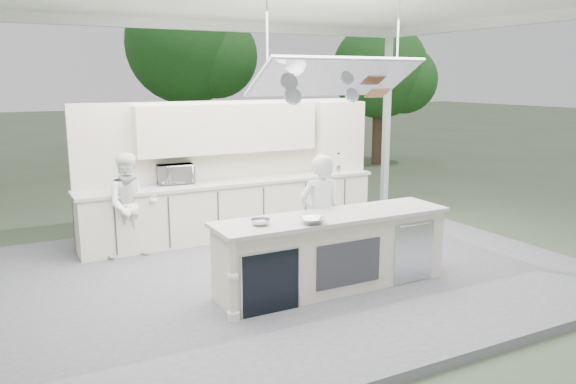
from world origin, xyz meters
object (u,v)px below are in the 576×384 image
back_counter (234,208)px  head_chef (320,216)px  sous_chef (131,206)px  demo_island (332,252)px

back_counter → head_chef: 2.39m
head_chef → sous_chef: head_chef is taller
head_chef → sous_chef: bearing=-39.9°
back_counter → demo_island: bearing=-86.4°
back_counter → sous_chef: bearing=-168.7°
demo_island → head_chef: 0.59m
head_chef → sous_chef: (-2.03, 2.00, -0.04)m
demo_island → back_counter: 2.82m
demo_island → back_counter: (-0.18, 2.81, 0.00)m
sous_chef → back_counter: bearing=13.9°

